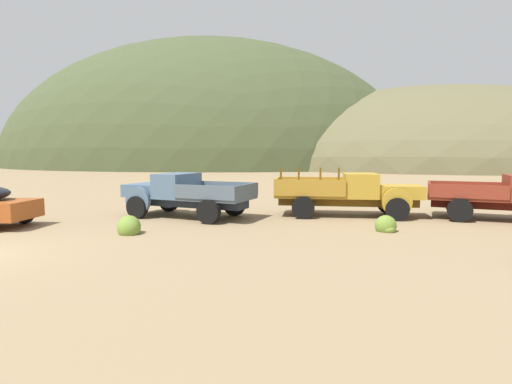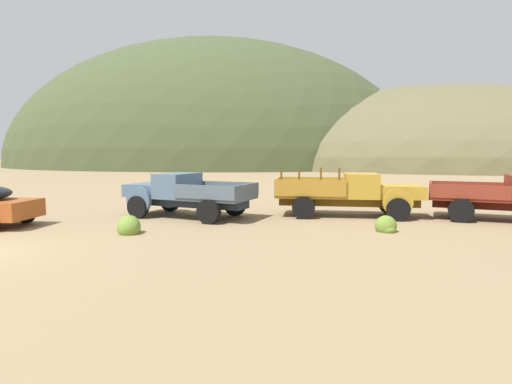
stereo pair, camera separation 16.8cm
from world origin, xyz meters
name	(u,v)px [view 2 (the right image)]	position (x,y,z in m)	size (l,w,h in m)	color
hill_far_left	(208,166)	(-11.82, 74.63, 0.00)	(84.30, 56.31, 50.84)	#424C2D
hill_distant	(430,166)	(34.62, 81.70, 0.00)	(83.93, 77.47, 31.87)	brown
truck_chalk_blue	(179,194)	(3.80, 7.75, 0.99)	(6.03, 3.76, 1.89)	#262D39
truck_mustard	(358,194)	(11.55, 8.73, 1.00)	(6.29, 2.37, 2.16)	#593D12
bush_front_right	(129,227)	(3.27, 3.82, 0.21)	(0.85, 0.88, 0.81)	olive
bush_front_left	(386,227)	(12.15, 5.31, 0.19)	(0.75, 0.70, 0.75)	olive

